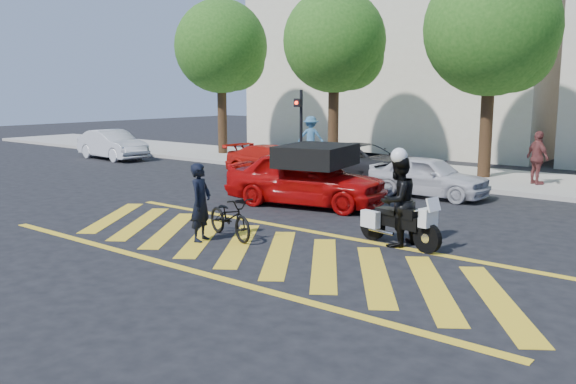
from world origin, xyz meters
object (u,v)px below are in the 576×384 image
Objects in this scene: parked_far_left at (112,145)px; bicycle at (230,217)px; officer_moto at (398,201)px; red_convertible at (306,178)px; parked_mid_right at (428,176)px; officer_bike at (201,202)px; parked_mid_left at (363,162)px; parked_left at (274,162)px; police_motorcycle at (398,222)px.

bicycle is at bearing -112.04° from parked_far_left.
officer_moto is 18.94m from parked_far_left.
bicycle is 0.39× the size of red_convertible.
parked_mid_right is at bearing 9.60° from bicycle.
parked_far_left is (-13.87, 3.45, -0.10)m from red_convertible.
bicycle is at bearing -45.91° from officer_bike.
parked_mid_right is at bearing -85.26° from parked_far_left.
parked_far_left is (-14.55, 8.07, -0.17)m from officer_bike.
parked_far_left is at bearing 80.86° from bicycle.
red_convertible is (-0.68, 4.62, -0.07)m from officer_bike.
parked_far_left is at bearing 96.70° from parked_mid_left.
red_convertible is 4.01m from parked_mid_right.
red_convertible reaches higher than parked_mid_left.
officer_moto is 0.46× the size of parked_left.
officer_bike is at bearing -114.29° from parked_far_left.
parked_left is 6.10m from parked_mid_right.
police_motorcycle is 4.79m from red_convertible.
officer_moto is at bearing -145.32° from police_motorcycle.
officer_moto is at bearing -143.14° from parked_mid_left.
red_convertible is at bearing 31.19° from bicycle.
parked_far_left is at bearing 41.68° from officer_bike.
officer_bike is 0.35× the size of parked_mid_left.
parked_mid_left is at bearing 65.76° from parked_mid_right.
parked_mid_right is at bearing -85.97° from parked_left.
officer_moto reaches higher than parked_mid_left.
parked_far_left is at bearing 94.03° from parked_left.
parked_far_left is at bearing 64.40° from red_convertible.
officer_moto is 0.46× the size of parked_far_left.
red_convertible is at bearing 161.71° from police_motorcycle.
parked_left is (-8.24, 5.79, 0.10)m from police_motorcycle.
police_motorcycle is 8.96m from parked_mid_left.
parked_mid_right is (1.35, 8.07, -0.22)m from officer_bike.
parked_far_left is (-18.04, 5.79, 0.18)m from police_motorcycle.
officer_bike is 0.41× the size of parked_far_left.
parked_mid_right is at bearing -28.79° from officer_bike.
officer_moto reaches higher than bicycle.
officer_bike is 9.37m from parked_left.
officer_moto is (3.19, 1.69, 0.48)m from bicycle.
officer_bike is 0.46× the size of parked_mid_right.
bicycle is 0.37× the size of parked_mid_left.
parked_far_left is at bearing 173.19° from police_motorcycle.
bicycle is 0.43× the size of parked_left.
red_convertible is at bearing -108.44° from officer_moto.
bicycle is at bearing -141.09° from police_motorcycle.
red_convertible reaches higher than parked_far_left.
officer_moto is 6.19m from parked_mid_right.
officer_moto is at bearing -131.05° from red_convertible.
parked_left is 3.23m from parked_mid_left.
red_convertible is 0.94× the size of parked_mid_left.
red_convertible is at bearing -99.24° from parked_far_left.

